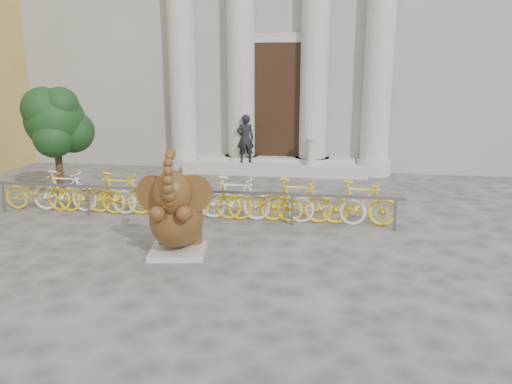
% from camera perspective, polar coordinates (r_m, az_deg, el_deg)
% --- Properties ---
extents(ground, '(80.00, 80.00, 0.00)m').
position_cam_1_polar(ground, '(7.76, -6.74, -11.66)').
color(ground, '#474442').
rests_on(ground, ground).
extents(classical_building, '(22.00, 10.70, 12.00)m').
position_cam_1_polar(classical_building, '(21.92, 4.25, 20.65)').
color(classical_building, gray).
rests_on(classical_building, ground).
extents(entrance_steps, '(6.00, 1.20, 0.36)m').
position_cam_1_polar(entrance_steps, '(16.55, 2.17, 2.77)').
color(entrance_steps, '#A8A59E').
rests_on(entrance_steps, ground).
extents(elephant_statue, '(1.33, 1.56, 2.01)m').
position_cam_1_polar(elephant_statue, '(9.18, -9.10, -2.80)').
color(elephant_statue, '#A8A59E').
rests_on(elephant_statue, ground).
extents(bike_rack, '(9.56, 0.53, 1.00)m').
position_cam_1_polar(bike_rack, '(11.59, -7.63, -0.47)').
color(bike_rack, slate).
rests_on(bike_rack, ground).
extents(tree, '(1.69, 1.54, 2.93)m').
position_cam_1_polar(tree, '(13.68, -21.91, 7.40)').
color(tree, '#332114').
rests_on(tree, ground).
extents(pedestrian, '(0.67, 0.55, 1.58)m').
position_cam_1_polar(pedestrian, '(16.42, -1.22, 6.12)').
color(pedestrian, black).
rests_on(pedestrian, entrance_steps).
extents(balustrade_post, '(0.38, 0.38, 0.92)m').
position_cam_1_polar(balustrade_post, '(16.05, 6.33, 4.55)').
color(balustrade_post, '#A8A59E').
rests_on(balustrade_post, entrance_steps).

